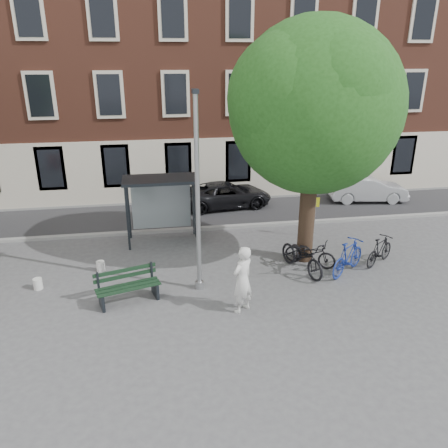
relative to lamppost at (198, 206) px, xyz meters
The scene contains 19 objects.
ground 2.78m from the lamppost, ahead, with size 90.00×90.00×0.00m, color #4C4C4F.
road 7.53m from the lamppost, 90.00° to the left, with size 40.00×4.00×0.01m, color #28282B.
curb_near 5.69m from the lamppost, 90.00° to the left, with size 40.00×0.25×0.12m, color gray.
curb_far 9.40m from the lamppost, 90.00° to the left, with size 40.00×0.25×0.12m, color gray.
building_row 13.67m from the lamppost, 90.00° to the left, with size 30.00×8.00×14.00m, color brown.
lamppost is the anchor object (origin of this frame).
tree_right 5.10m from the lamppost, 19.03° to the left, with size 5.76×5.60×8.20m.
bus_shelter 4.24m from the lamppost, 98.43° to the left, with size 2.85×1.45×2.62m.
painter 2.56m from the lamppost, 54.90° to the right, with size 0.74×0.49×2.03m, color silver.
bench 3.24m from the lamppost, 169.42° to the right, with size 1.99×1.11×0.98m.
bike_a 4.75m from the lamppost, 13.93° to the left, with size 0.64×1.83×0.96m, color black.
bike_b 5.53m from the lamppost, ahead, with size 0.56×2.00×1.20m, color navy.
bike_c 4.24m from the lamppost, ahead, with size 0.78×2.23×1.17m, color black.
bike_d 6.92m from the lamppost, ahead, with size 0.49×1.72×1.03m, color black.
car_dark 8.49m from the lamppost, 74.26° to the left, with size 2.03×4.40×1.22m, color black.
car_silver 12.29m from the lamppost, 38.77° to the left, with size 1.36×3.91×1.29m, color #ABAEB3.
bucket_b 5.76m from the lamppost, behind, with size 0.28×0.28×0.36m, color silver.
bucket_c 4.51m from the lamppost, 151.43° to the left, with size 0.28×0.28×0.36m, color silver.
notice_sign 6.33m from the lamppost, 34.08° to the left, with size 0.29×0.07×1.70m.
Camera 1 is at (-1.25, -12.25, 6.92)m, focal length 35.00 mm.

